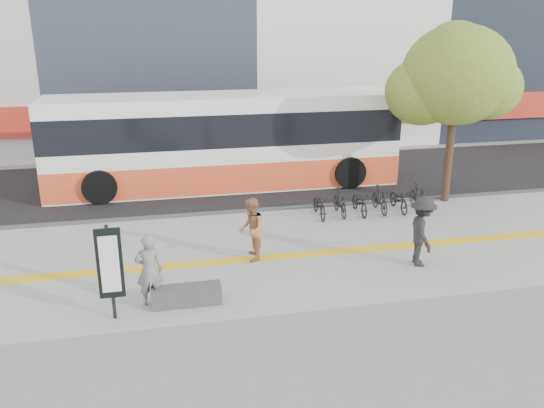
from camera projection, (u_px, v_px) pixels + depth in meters
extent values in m
plane|color=slate|center=(284.00, 275.00, 14.50)|extent=(120.00, 120.00, 0.00)
cube|color=gray|center=(272.00, 251.00, 15.88)|extent=(40.00, 7.00, 0.08)
cube|color=gold|center=(275.00, 257.00, 15.40)|extent=(40.00, 0.45, 0.01)
cube|color=black|center=(233.00, 182.00, 22.84)|extent=(40.00, 8.00, 0.06)
cube|color=#3A3A3C|center=(250.00, 212.00, 19.11)|extent=(40.00, 0.25, 0.14)
cube|color=red|center=(258.00, 114.00, 27.31)|extent=(19.00, 0.50, 1.40)
cube|color=#3A3A3C|center=(186.00, 295.00, 12.76)|extent=(1.60, 0.45, 0.45)
cylinder|color=black|center=(111.00, 273.00, 11.89)|extent=(0.08, 0.08, 2.20)
cube|color=black|center=(110.00, 263.00, 11.82)|extent=(0.55, 0.08, 1.60)
cube|color=white|center=(110.00, 264.00, 11.77)|extent=(0.40, 0.02, 1.30)
cylinder|color=#332017|center=(449.00, 158.00, 19.78)|extent=(0.28, 0.28, 3.20)
ellipsoid|color=#416C24|center=(457.00, 75.00, 18.86)|extent=(3.80, 3.80, 3.42)
ellipsoid|color=#416C24|center=(422.00, 92.00, 19.31)|extent=(2.60, 2.60, 2.34)
ellipsoid|color=#416C24|center=(486.00, 87.00, 18.80)|extent=(2.40, 2.40, 2.16)
ellipsoid|color=#416C24|center=(455.00, 49.00, 19.41)|extent=(2.20, 2.20, 1.98)
cube|color=white|center=(225.00, 141.00, 21.72)|extent=(13.56, 2.82, 3.62)
cube|color=#EC5229|center=(225.00, 170.00, 22.09)|extent=(13.58, 2.85, 1.13)
cube|color=black|center=(224.00, 125.00, 21.52)|extent=(13.58, 2.85, 1.24)
cylinder|color=black|center=(100.00, 187.00, 19.83)|extent=(1.24, 0.40, 1.24)
cylinder|color=black|center=(105.00, 168.00, 22.45)|extent=(1.24, 0.40, 1.24)
cylinder|color=black|center=(350.00, 172.00, 21.74)|extent=(1.24, 0.40, 1.24)
cylinder|color=black|center=(328.00, 156.00, 24.36)|extent=(1.24, 0.40, 1.24)
imported|color=black|center=(320.00, 205.00, 18.50)|extent=(0.61, 1.56, 0.80)
imported|color=black|center=(340.00, 202.00, 18.63)|extent=(0.49, 1.50, 0.89)
imported|color=black|center=(360.00, 202.00, 18.79)|extent=(0.61, 1.56, 0.80)
imported|color=black|center=(380.00, 200.00, 18.92)|extent=(0.49, 1.50, 0.89)
imported|color=black|center=(399.00, 199.00, 19.08)|extent=(0.61, 1.56, 0.80)
imported|color=black|center=(418.00, 197.00, 19.21)|extent=(0.49, 1.50, 0.89)
imported|color=black|center=(149.00, 270.00, 12.58)|extent=(0.64, 0.43, 1.72)
imported|color=#9D6B46|center=(251.00, 230.00, 14.97)|extent=(0.80, 0.95, 1.76)
imported|color=black|center=(422.00, 231.00, 14.64)|extent=(0.94, 1.35, 1.91)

